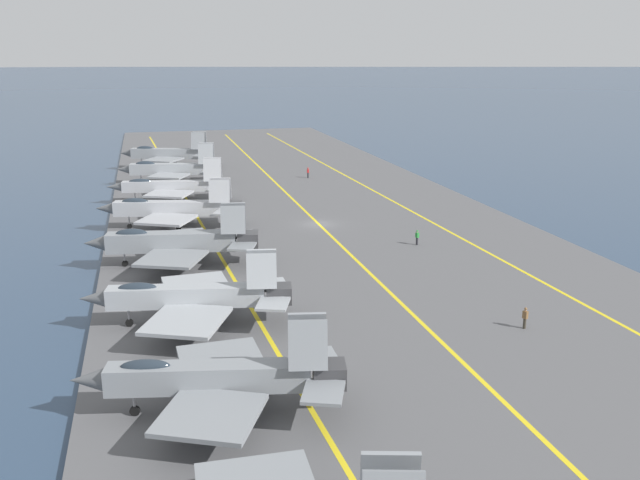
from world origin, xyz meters
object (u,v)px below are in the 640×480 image
object	(u,v)px
parked_jet_eighth	(168,154)
parked_jet_seventh	(172,169)
crew_green_vest	(417,237)
parked_jet_fourth	(175,242)
crew_brown_vest	(525,317)
parked_jet_sixth	(173,186)
crew_red_vest	(308,172)
parked_jet_fifth	(172,208)
parked_jet_second	(216,377)
parked_jet_third	(192,296)

from	to	relation	value
parked_jet_eighth	parked_jet_seventh	bearing A→B (deg)	179.84
parked_jet_seventh	parked_jet_eighth	distance (m)	15.00
parked_jet_eighth	crew_green_vest	size ratio (longest dim) A/B	10.09
parked_jet_fourth	crew_brown_vest	size ratio (longest dim) A/B	9.95
parked_jet_seventh	crew_brown_vest	size ratio (longest dim) A/B	9.76
parked_jet_fourth	parked_jet_eighth	bearing A→B (deg)	-1.61
parked_jet_eighth	parked_jet_sixth	bearing A→B (deg)	178.96
parked_jet_fourth	crew_brown_vest	distance (m)	34.28
crew_red_vest	crew_green_vest	world-z (taller)	crew_red_vest
parked_jet_fourth	parked_jet_fifth	size ratio (longest dim) A/B	0.99
crew_green_vest	parked_jet_second	bearing A→B (deg)	140.72
parked_jet_seventh	crew_green_vest	bearing A→B (deg)	-150.78
parked_jet_sixth	parked_jet_fifth	bearing A→B (deg)	177.08
crew_red_vest	crew_green_vest	distance (m)	43.35
parked_jet_third	crew_brown_vest	bearing A→B (deg)	-106.13
crew_green_vest	parked_jet_eighth	bearing A→B (deg)	22.60
parked_jet_third	parked_jet_fourth	distance (m)	15.99
parked_jet_fourth	crew_green_vest	size ratio (longest dim) A/B	10.13
parked_jet_second	parked_jet_sixth	distance (m)	60.74
parked_jet_fifth	crew_red_vest	size ratio (longest dim) A/B	9.80
parked_jet_second	parked_jet_fourth	world-z (taller)	parked_jet_fourth
parked_jet_third	parked_jet_sixth	distance (m)	46.69
crew_brown_vest	parked_jet_second	bearing A→B (deg)	105.82
parked_jet_eighth	crew_red_vest	size ratio (longest dim) A/B	9.62
parked_jet_seventh	crew_brown_vest	world-z (taller)	parked_jet_seventh
parked_jet_fourth	parked_jet_second	bearing A→B (deg)	-178.24
parked_jet_fourth	parked_jet_fifth	distance (m)	15.03
crew_green_vest	crew_brown_vest	size ratio (longest dim) A/B	0.98
parked_jet_third	crew_green_vest	world-z (taller)	parked_jet_third
parked_jet_seventh	crew_red_vest	world-z (taller)	parked_jet_seventh
parked_jet_second	parked_jet_fifth	size ratio (longest dim) A/B	0.92
parked_jet_second	crew_green_vest	xyz separation A→B (m)	(30.93, -25.29, -1.41)
parked_jet_eighth	crew_green_vest	world-z (taller)	parked_jet_eighth
parked_jet_third	crew_red_vest	xyz separation A→B (m)	(60.17, -23.64, -1.36)
parked_jet_third	parked_jet_sixth	size ratio (longest dim) A/B	0.93
parked_jet_third	parked_jet_sixth	world-z (taller)	parked_jet_sixth
parked_jet_fourth	parked_jet_seventh	xyz separation A→B (m)	(44.84, -1.64, -0.04)
parked_jet_seventh	crew_green_vest	world-z (taller)	parked_jet_seventh
parked_jet_sixth	parked_jet_eighth	size ratio (longest dim) A/B	1.02
parked_jet_fourth	crew_green_vest	bearing A→B (deg)	-88.04
parked_jet_fifth	parked_jet_seventh	bearing A→B (deg)	-2.47
parked_jet_third	parked_jet_fourth	bearing A→B (deg)	1.86
crew_red_vest	crew_green_vest	bearing A→B (deg)	-177.28
crew_brown_vest	parked_jet_fourth	bearing A→B (deg)	47.51
parked_jet_second	parked_jet_seventh	world-z (taller)	parked_jet_seventh
parked_jet_sixth	crew_brown_vest	xyz separation A→B (m)	(-53.84, -24.11, -1.30)
parked_jet_second	parked_jet_fifth	bearing A→B (deg)	0.73
crew_green_vest	crew_brown_vest	xyz separation A→B (m)	(-24.03, 0.96, 0.02)
parked_jet_fifth	parked_jet_sixth	distance (m)	15.70
parked_jet_third	parked_jet_seventh	distance (m)	60.82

